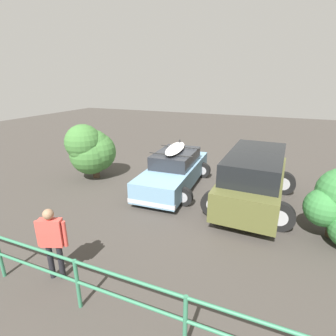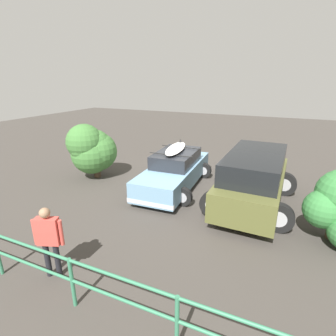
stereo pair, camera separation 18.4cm
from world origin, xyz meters
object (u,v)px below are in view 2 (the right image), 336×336
at_px(suv_car, 254,179).
at_px(bush_near_left, 92,149).
at_px(person_bystander, 49,236).
at_px(sedan_car, 175,170).

distance_m(suv_car, bush_near_left, 6.39).
xyz_separation_m(suv_car, person_bystander, (3.37, 5.11, 0.03)).
xyz_separation_m(person_bystander, bush_near_left, (3.01, -5.03, 0.29)).
bearing_deg(suv_car, person_bystander, 56.58).
height_order(sedan_car, suv_car, suv_car).
bearing_deg(bush_near_left, person_bystander, 120.86).
height_order(suv_car, bush_near_left, bush_near_left).
relative_size(person_bystander, bush_near_left, 0.70).
xyz_separation_m(suv_car, bush_near_left, (6.38, 0.08, 0.32)).
xyz_separation_m(sedan_car, bush_near_left, (3.47, 0.49, 0.59)).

